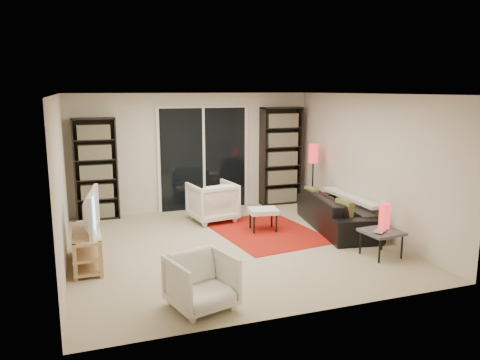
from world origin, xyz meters
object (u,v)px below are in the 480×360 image
Objects in this scene: bookshelf_left at (96,169)px; bookshelf_right at (281,156)px; armchair_front at (202,282)px; sofa at (337,212)px; ottoman at (263,212)px; floor_lamp at (313,160)px; armchair_back at (212,202)px; tv_stand at (87,247)px; side_table at (381,233)px.

bookshelf_right reaches higher than bookshelf_left.
bookshelf_left is 4.47m from armchair_front.
sofa reaches higher than ottoman.
sofa is 1.43m from floor_lamp.
ottoman is at bearing 84.82° from sofa.
bookshelf_left is 2.30m from armchair_back.
floor_lamp is at bearing -70.66° from bookshelf_right.
tv_stand is (-0.26, -2.46, -0.71)m from bookshelf_left.
floor_lamp is at bearing 19.63° from tv_stand.
floor_lamp is at bearing 31.21° from armchair_front.
sofa is 3.80m from armchair_front.
armchair_front is (-1.12, -3.47, -0.06)m from armchair_back.
armchair_back is at bearing 66.56° from sofa.
ottoman is at bearing 13.10° from tv_stand.
bookshelf_left is 5.32m from side_table.
bookshelf_left is 2.81× the size of armchair_front.
bookshelf_left is at bearing 71.47° from sofa.
armchair_front is 1.25× the size of ottoman.
bookshelf_right is (3.85, -0.00, 0.07)m from bookshelf_left.
armchair_back reaches higher than sofa.
armchair_back is 0.59× the size of floor_lamp.
floor_lamp is at bearing 170.50° from armchair_back.
ottoman is (-1.30, 0.33, 0.03)m from sofa.
bookshelf_left reaches higher than armchair_front.
side_table is at bearing -42.32° from bookshelf_left.
armchair_back is 1.18× the size of armchair_front.
bookshelf_left is at bearing 180.00° from bookshelf_right.
side_table is at bearing -56.61° from ottoman.
tv_stand is 2.16× the size of ottoman.
armchair_front reaches higher than ottoman.
bookshelf_left is at bearing 168.00° from floor_lamp.
tv_stand reaches higher than ottoman.
armchair_front is 3.06m from side_table.
bookshelf_left is 2.38× the size of armchair_back.
bookshelf_right is 2.09m from armchair_back.
bookshelf_right is 2.21m from ottoman.
floor_lamp reaches higher than sofa.
sofa is at bearing 20.15° from armchair_front.
armchair_back reaches higher than tv_stand.
bookshelf_right is 1.76× the size of tv_stand.
bookshelf_left reaches higher than tv_stand.
ottoman is (-1.12, -1.77, -0.71)m from bookshelf_right.
bookshelf_left is 3.53× the size of ottoman.
floor_lamp is at bearing 31.62° from ottoman.
tv_stand is at bearing 103.87° from sofa.
sofa is 1.34m from ottoman.
floor_lamp is (3.22, 3.43, 0.75)m from armchair_front.
floor_lamp is at bearing -12.00° from bookshelf_left.
bookshelf_left is at bearing 137.68° from side_table.
armchair_back is (2.06, -0.84, -0.60)m from bookshelf_left.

